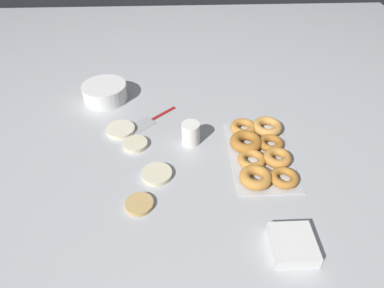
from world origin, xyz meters
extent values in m
plane|color=#B2B5BA|center=(0.00, 0.00, 0.00)|extent=(3.00, 3.00, 0.00)
cylinder|color=beige|center=(-0.13, 0.01, 0.01)|extent=(0.10, 0.10, 0.02)
cylinder|color=beige|center=(0.02, 0.09, 0.01)|extent=(0.09, 0.09, 0.02)
cylinder|color=tan|center=(-0.25, 0.05, 0.01)|extent=(0.08, 0.08, 0.01)
cylinder|color=beige|center=(0.11, 0.15, 0.01)|extent=(0.11, 0.11, 0.01)
cube|color=silver|center=(-0.04, -0.35, 0.00)|extent=(0.37, 0.21, 0.01)
torus|color=#B7752D|center=(-0.17, -0.40, 0.02)|extent=(0.09, 0.09, 0.03)
torus|color=#C68438|center=(-0.08, -0.40, 0.02)|extent=(0.09, 0.09, 0.03)
torus|color=#AD6B28|center=(-0.01, -0.39, 0.02)|extent=(0.09, 0.09, 0.03)
torus|color=#D19347|center=(0.09, -0.40, 0.02)|extent=(0.11, 0.11, 0.03)
torus|color=#C68438|center=(-0.17, -0.30, 0.02)|extent=(0.10, 0.10, 0.03)
torus|color=#C68438|center=(-0.09, -0.31, 0.02)|extent=(0.09, 0.09, 0.03)
torus|color=#AD6B28|center=(0.00, -0.30, 0.02)|extent=(0.11, 0.11, 0.04)
torus|color=#C68438|center=(0.09, -0.31, 0.02)|extent=(0.10, 0.10, 0.03)
cylinder|color=white|center=(0.34, 0.24, 0.03)|extent=(0.18, 0.18, 0.07)
cube|color=white|center=(-0.41, -0.36, 0.01)|extent=(0.12, 0.11, 0.02)
cube|color=white|center=(-0.41, -0.36, 0.03)|extent=(0.12, 0.11, 0.02)
cylinder|color=white|center=(0.03, -0.11, 0.04)|extent=(0.07, 0.07, 0.08)
cube|color=maroon|center=(0.22, -0.01, 0.00)|extent=(0.09, 0.10, 0.01)
cube|color=#A8A8AD|center=(0.14, 0.07, 0.00)|extent=(0.11, 0.11, 0.01)
camera|label=1|loc=(-0.91, -0.07, 0.80)|focal=32.00mm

